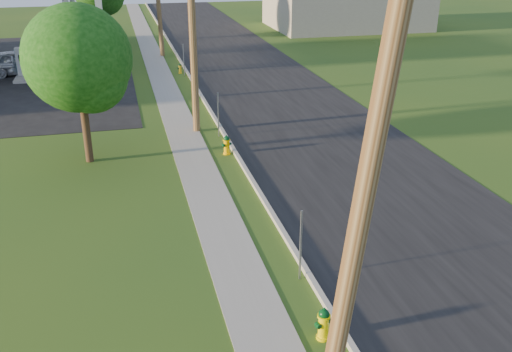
{
  "coord_description": "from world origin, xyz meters",
  "views": [
    {
      "loc": [
        -3.92,
        -7.92,
        8.39
      ],
      "look_at": [
        0.0,
        8.0,
        1.4
      ],
      "focal_mm": 40.0,
      "sensor_mm": 36.0,
      "label": 1
    }
  ],
  "objects_px": {
    "tree_verge": "(81,63)",
    "hydrant_mid": "(227,145)",
    "utility_pole_mid": "(192,21)",
    "hydrant_far": "(180,68)",
    "hydrant_near": "(324,324)",
    "car_silver": "(19,62)",
    "utility_pole_near": "(363,200)",
    "fuel_pump_ne": "(25,66)",
    "fuel_pump_se": "(32,54)"
  },
  "relations": [
    {
      "from": "utility_pole_near",
      "to": "hydrant_near",
      "type": "xyz_separation_m",
      "value": [
        0.62,
        2.78,
        -4.4
      ]
    },
    {
      "from": "fuel_pump_ne",
      "to": "car_silver",
      "type": "distance_m",
      "value": 1.3
    },
    {
      "from": "utility_pole_near",
      "to": "tree_verge",
      "type": "relative_size",
      "value": 1.54
    },
    {
      "from": "utility_pole_mid",
      "to": "hydrant_near",
      "type": "distance_m",
      "value": 15.9
    },
    {
      "from": "tree_verge",
      "to": "hydrant_mid",
      "type": "relative_size",
      "value": 7.5
    },
    {
      "from": "fuel_pump_ne",
      "to": "hydrant_near",
      "type": "height_order",
      "value": "fuel_pump_ne"
    },
    {
      "from": "utility_pole_mid",
      "to": "tree_verge",
      "type": "relative_size",
      "value": 1.6
    },
    {
      "from": "utility_pole_near",
      "to": "fuel_pump_se",
      "type": "distance_m",
      "value": 36.34
    },
    {
      "from": "utility_pole_near",
      "to": "tree_verge",
      "type": "xyz_separation_m",
      "value": [
        -4.61,
        15.19,
        -0.85
      ]
    },
    {
      "from": "utility_pole_near",
      "to": "fuel_pump_se",
      "type": "relative_size",
      "value": 2.96
    },
    {
      "from": "tree_verge",
      "to": "car_silver",
      "type": "height_order",
      "value": "tree_verge"
    },
    {
      "from": "utility_pole_near",
      "to": "fuel_pump_ne",
      "type": "distance_m",
      "value": 32.51
    },
    {
      "from": "fuel_pump_se",
      "to": "car_silver",
      "type": "height_order",
      "value": "fuel_pump_se"
    },
    {
      "from": "utility_pole_near",
      "to": "utility_pole_mid",
      "type": "xyz_separation_m",
      "value": [
        -0.0,
        18.0,
        0.15
      ]
    },
    {
      "from": "tree_verge",
      "to": "hydrant_near",
      "type": "xyz_separation_m",
      "value": [
        5.23,
        -12.41,
        -3.55
      ]
    },
    {
      "from": "utility_pole_mid",
      "to": "fuel_pump_ne",
      "type": "distance_m",
      "value": 16.31
    },
    {
      "from": "hydrant_mid",
      "to": "car_silver",
      "type": "relative_size",
      "value": 0.18
    },
    {
      "from": "utility_pole_mid",
      "to": "hydrant_mid",
      "type": "xyz_separation_m",
      "value": [
        0.77,
        -3.27,
        -4.55
      ]
    },
    {
      "from": "utility_pole_near",
      "to": "utility_pole_mid",
      "type": "relative_size",
      "value": 0.97
    },
    {
      "from": "tree_verge",
      "to": "hydrant_near",
      "type": "height_order",
      "value": "tree_verge"
    },
    {
      "from": "utility_pole_near",
      "to": "car_silver",
      "type": "height_order",
      "value": "utility_pole_near"
    },
    {
      "from": "hydrant_mid",
      "to": "utility_pole_mid",
      "type": "bearing_deg",
      "value": 103.24
    },
    {
      "from": "car_silver",
      "to": "hydrant_mid",
      "type": "bearing_deg",
      "value": -165.59
    },
    {
      "from": "utility_pole_near",
      "to": "hydrant_far",
      "type": "xyz_separation_m",
      "value": [
        0.67,
        29.94,
        -4.48
      ]
    },
    {
      "from": "utility_pole_mid",
      "to": "hydrant_far",
      "type": "distance_m",
      "value": 12.82
    },
    {
      "from": "utility_pole_mid",
      "to": "car_silver",
      "type": "bearing_deg",
      "value": 123.46
    },
    {
      "from": "fuel_pump_se",
      "to": "hydrant_far",
      "type": "relative_size",
      "value": 4.8
    },
    {
      "from": "fuel_pump_se",
      "to": "hydrant_near",
      "type": "distance_m",
      "value": 33.6
    },
    {
      "from": "fuel_pump_ne",
      "to": "hydrant_far",
      "type": "distance_m",
      "value": 9.64
    },
    {
      "from": "fuel_pump_ne",
      "to": "tree_verge",
      "type": "relative_size",
      "value": 0.52
    },
    {
      "from": "utility_pole_near",
      "to": "hydrant_far",
      "type": "relative_size",
      "value": 14.23
    },
    {
      "from": "fuel_pump_se",
      "to": "car_silver",
      "type": "distance_m",
      "value": 2.84
    },
    {
      "from": "utility_pole_mid",
      "to": "hydrant_far",
      "type": "bearing_deg",
      "value": 86.79
    },
    {
      "from": "utility_pole_near",
      "to": "fuel_pump_se",
      "type": "height_order",
      "value": "utility_pole_near"
    },
    {
      "from": "hydrant_mid",
      "to": "hydrant_far",
      "type": "relative_size",
      "value": 1.23
    },
    {
      "from": "fuel_pump_se",
      "to": "hydrant_far",
      "type": "bearing_deg",
      "value": -27.86
    },
    {
      "from": "utility_pole_mid",
      "to": "hydrant_far",
      "type": "relative_size",
      "value": 14.71
    },
    {
      "from": "fuel_pump_se",
      "to": "hydrant_mid",
      "type": "bearing_deg",
      "value": -64.5
    },
    {
      "from": "hydrant_near",
      "to": "hydrant_far",
      "type": "relative_size",
      "value": 1.22
    },
    {
      "from": "fuel_pump_se",
      "to": "tree_verge",
      "type": "distance_m",
      "value": 20.53
    },
    {
      "from": "utility_pole_mid",
      "to": "fuel_pump_ne",
      "type": "height_order",
      "value": "utility_pole_mid"
    },
    {
      "from": "fuel_pump_ne",
      "to": "fuel_pump_se",
      "type": "xyz_separation_m",
      "value": [
        0.0,
        4.0,
        0.0
      ]
    },
    {
      "from": "fuel_pump_ne",
      "to": "car_silver",
      "type": "height_order",
      "value": "fuel_pump_ne"
    },
    {
      "from": "hydrant_near",
      "to": "car_silver",
      "type": "height_order",
      "value": "car_silver"
    },
    {
      "from": "utility_pole_near",
      "to": "utility_pole_mid",
      "type": "distance_m",
      "value": 18.0
    },
    {
      "from": "hydrant_far",
      "to": "car_silver",
      "type": "distance_m",
      "value": 10.31
    },
    {
      "from": "tree_verge",
      "to": "hydrant_mid",
      "type": "bearing_deg",
      "value": -4.89
    },
    {
      "from": "utility_pole_mid",
      "to": "fuel_pump_ne",
      "type": "xyz_separation_m",
      "value": [
        -8.9,
        13.0,
        -4.23
      ]
    },
    {
      "from": "fuel_pump_ne",
      "to": "tree_verge",
      "type": "xyz_separation_m",
      "value": [
        4.29,
        -15.81,
        3.23
      ]
    },
    {
      "from": "hydrant_far",
      "to": "fuel_pump_se",
      "type": "bearing_deg",
      "value": 152.14
    }
  ]
}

